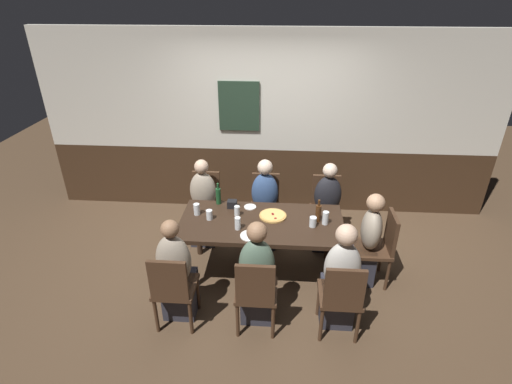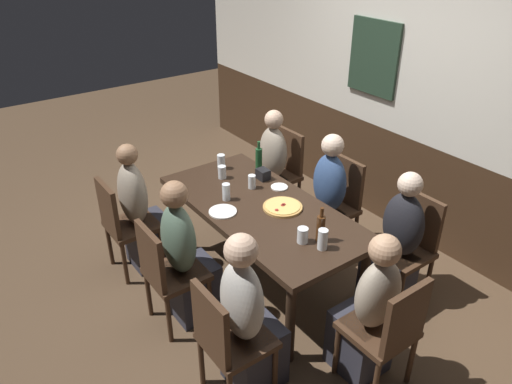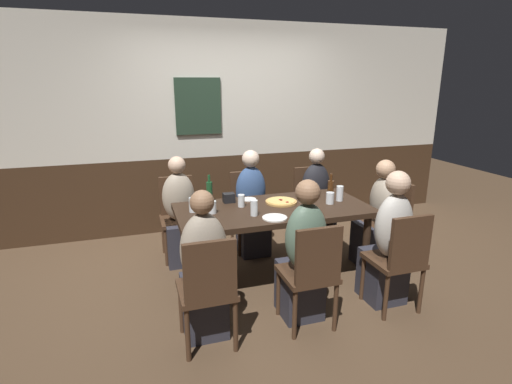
{
  "view_description": "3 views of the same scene",
  "coord_description": "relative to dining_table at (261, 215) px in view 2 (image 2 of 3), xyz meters",
  "views": [
    {
      "loc": [
        0.2,
        -3.64,
        3.04
      ],
      "look_at": [
        -0.07,
        0.07,
        1.07
      ],
      "focal_mm": 27.27,
      "sensor_mm": 36.0,
      "label": 1
    },
    {
      "loc": [
        2.63,
        -1.95,
        2.7
      ],
      "look_at": [
        0.0,
        -0.05,
        0.88
      ],
      "focal_mm": 34.25,
      "sensor_mm": 36.0,
      "label": 2
    },
    {
      "loc": [
        -1.23,
        -3.3,
        1.89
      ],
      "look_at": [
        -0.16,
        0.05,
        0.89
      ],
      "focal_mm": 27.61,
      "sensor_mm": 36.0,
      "label": 3
    }
  ],
  "objects": [
    {
      "name": "pint_glass_pale",
      "position": [
        0.56,
        -0.06,
        0.13
      ],
      "size": [
        0.08,
        0.08,
        0.11
      ],
      "color": "silver",
      "rests_on": "dining_table"
    },
    {
      "name": "ground_plane",
      "position": [
        0.0,
        0.0,
        -0.66
      ],
      "size": [
        12.0,
        12.0,
        0.0
      ],
      "primitive_type": "plane",
      "color": "#4C3826"
    },
    {
      "name": "person_left_far",
      "position": [
        -0.8,
        0.68,
        -0.18
      ],
      "size": [
        0.34,
        0.37,
        1.14
      ],
      "color": "#2D2D38",
      "rests_on": "ground_plane"
    },
    {
      "name": "highball_clear",
      "position": [
        -0.28,
        0.11,
        0.13
      ],
      "size": [
        0.06,
        0.06,
        0.12
      ],
      "color": "silver",
      "rests_on": "dining_table"
    },
    {
      "name": "person_right_far",
      "position": [
        0.8,
        0.68,
        -0.18
      ],
      "size": [
        0.34,
        0.37,
        1.14
      ],
      "color": "#2D2D38",
      "rests_on": "ground_plane"
    },
    {
      "name": "chair_mid_near",
      "position": [
        0.0,
        -0.85,
        -0.16
      ],
      "size": [
        0.4,
        0.4,
        0.88
      ],
      "color": "#422B1C",
      "rests_on": "ground_plane"
    },
    {
      "name": "person_left_near",
      "position": [
        -0.8,
        -0.68,
        -0.17
      ],
      "size": [
        0.34,
        0.37,
        1.17
      ],
      "color": "#2D2D38",
      "rests_on": "ground_plane"
    },
    {
      "name": "pizza",
      "position": [
        0.12,
        0.11,
        0.09
      ],
      "size": [
        0.31,
        0.31,
        0.03
      ],
      "color": "tan",
      "rests_on": "dining_table"
    },
    {
      "name": "beer_bottle_brown",
      "position": [
        0.62,
        0.05,
        0.19
      ],
      "size": [
        0.06,
        0.06,
        0.27
      ],
      "color": "#42230F",
      "rests_on": "dining_table"
    },
    {
      "name": "tumbler_water",
      "position": [
        -0.24,
        -0.17,
        0.14
      ],
      "size": [
        0.06,
        0.06,
        0.14
      ],
      "color": "silver",
      "rests_on": "dining_table"
    },
    {
      "name": "person_mid_near",
      "position": [
        0.0,
        -0.69,
        -0.16
      ],
      "size": [
        0.34,
        0.37,
        1.18
      ],
      "color": "#2D2D38",
      "rests_on": "ground_plane"
    },
    {
      "name": "chair_left_far",
      "position": [
        -0.8,
        0.85,
        -0.16
      ],
      "size": [
        0.4,
        0.4,
        0.88
      ],
      "color": "#422B1C",
      "rests_on": "ground_plane"
    },
    {
      "name": "dining_table",
      "position": [
        0.0,
        0.0,
        0.0
      ],
      "size": [
        1.81,
        0.86,
        0.74
      ],
      "color": "black",
      "rests_on": "ground_plane"
    },
    {
      "name": "chair_mid_far",
      "position": [
        0.0,
        0.85,
        -0.16
      ],
      "size": [
        0.4,
        0.4,
        0.88
      ],
      "color": "#422B1C",
      "rests_on": "ground_plane"
    },
    {
      "name": "pint_glass_stout",
      "position": [
        0.7,
        0.0,
        0.15
      ],
      "size": [
        0.07,
        0.07,
        0.15
      ],
      "color": "silver",
      "rests_on": "dining_table"
    },
    {
      "name": "person_mid_far",
      "position": [
        -0.0,
        0.69,
        -0.17
      ],
      "size": [
        0.34,
        0.37,
        1.16
      ],
      "color": "#2D2D38",
      "rests_on": "ground_plane"
    },
    {
      "name": "chair_left_near",
      "position": [
        -0.8,
        -0.85,
        -0.16
      ],
      "size": [
        0.4,
        0.4,
        0.88
      ],
      "color": "#422B1C",
      "rests_on": "ground_plane"
    },
    {
      "name": "chair_right_far",
      "position": [
        0.8,
        0.85,
        -0.16
      ],
      "size": [
        0.4,
        0.4,
        0.88
      ],
      "color": "#422B1C",
      "rests_on": "ground_plane"
    },
    {
      "name": "chair_right_near",
      "position": [
        0.8,
        -0.85,
        -0.16
      ],
      "size": [
        0.4,
        0.4,
        0.88
      ],
      "color": "#422B1C",
      "rests_on": "ground_plane"
    },
    {
      "name": "plate_white_large",
      "position": [
        -0.1,
        -0.3,
        0.09
      ],
      "size": [
        0.22,
        0.22,
        0.01
      ],
      "primitive_type": "cylinder",
      "color": "white",
      "rests_on": "dining_table"
    },
    {
      "name": "beer_glass_tall",
      "position": [
        -0.74,
        0.1,
        0.14
      ],
      "size": [
        0.07,
        0.07,
        0.13
      ],
      "color": "silver",
      "rests_on": "dining_table"
    },
    {
      "name": "condiment_caddy",
      "position": [
        -0.36,
        0.28,
        0.12
      ],
      "size": [
        0.11,
        0.09,
        0.09
      ],
      "primitive_type": "cube",
      "color": "black",
      "rests_on": "dining_table"
    },
    {
      "name": "plate_white_small",
      "position": [
        -0.15,
        0.3,
        0.09
      ],
      "size": [
        0.14,
        0.14,
        0.01
      ],
      "primitive_type": "cylinder",
      "color": "white",
      "rests_on": "dining_table"
    },
    {
      "name": "wall_back",
      "position": [
        -0.0,
        1.65,
        0.64
      ],
      "size": [
        6.4,
        0.13,
        2.6
      ],
      "color": "#3D2819",
      "rests_on": "ground_plane"
    },
    {
      "name": "person_head_east",
      "position": [
        1.16,
        0.0,
        -0.19
      ],
      "size": [
        0.37,
        0.34,
        1.12
      ],
      "color": "#2D2D38",
      "rests_on": "ground_plane"
    },
    {
      "name": "chair_head_east",
      "position": [
        1.32,
        0.0,
        -0.16
      ],
      "size": [
        0.4,
        0.4,
        0.88
      ],
      "color": "#422B1C",
      "rests_on": "ground_plane"
    },
    {
      "name": "tumbler_short",
      "position": [
        -0.58,
        0.01,
        0.13
      ],
      "size": [
        0.07,
        0.07,
        0.11
      ],
      "color": "silver",
      "rests_on": "dining_table"
    },
    {
      "name": "person_right_near",
      "position": [
        0.8,
        -0.69,
        -0.15
      ],
      "size": [
        0.34,
        0.37,
        1.19
      ],
      "color": "#2D2D38",
      "rests_on": "ground_plane"
    },
    {
      "name": "beer_bottle_green",
      "position": [
        -0.53,
        0.36,
        0.19
      ],
      "size": [
        0.06,
        0.06,
        0.27
      ],
      "color": "#194723",
      "rests_on": "dining_table"
    }
  ]
}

